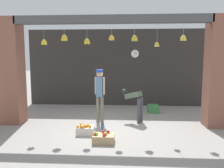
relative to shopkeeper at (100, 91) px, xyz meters
The scene contains 12 objects.
ground_plane 1.22m from the shopkeeper, 51.45° to the right, with size 60.00×60.00×0.00m, color gray.
shop_back_wall 2.83m from the shopkeeper, 81.67° to the left, with size 7.77×0.12×3.36m, color #2D2B28.
shop_pillar_left 2.91m from the shopkeeper, behind, with size 0.70×0.60×3.36m, color brown.
shop_pillar_right 3.69m from the shopkeeper, ahead, with size 0.70×0.60×3.36m, color brown.
storefront_awning 2.22m from the shopkeeper, 44.50° to the right, with size 5.87×0.26×0.94m.
shopkeeper is the anchor object (origin of this frame).
worker_stooping 1.19m from the shopkeeper, ahead, with size 0.72×0.60×1.06m.
fruit_crate_oranges 1.50m from the shopkeeper, 103.27° to the right, with size 0.48×0.39×0.29m.
fruit_crate_apples 1.99m from the shopkeeper, 80.60° to the right, with size 0.54×0.39×0.27m.
produce_box_green 2.51m from the shopkeeper, 35.56° to the left, with size 0.41×0.35×0.32m, color #387A42.
water_bottle 1.36m from the shopkeeper, 79.19° to the right, with size 0.07×0.07×0.27m.
wall_clock 3.19m from the shopkeeper, 64.93° to the left, with size 0.36×0.03×0.36m.
Camera 1 is at (0.42, -6.47, 2.10)m, focal length 35.00 mm.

